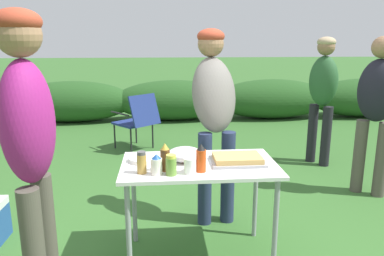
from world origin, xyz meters
name	(u,v)px	position (x,y,z in m)	size (l,w,h in m)	color
ground_plane	(199,256)	(0.00, 0.00, 0.00)	(60.00, 60.00, 0.00)	#336028
shrub_hedge	(174,100)	(0.00, 4.89, 0.40)	(14.40, 0.90, 0.80)	#234C1E
folding_table	(199,174)	(0.00, 0.00, 0.66)	(1.10, 0.64, 0.74)	silver
food_tray	(237,159)	(0.27, -0.01, 0.77)	(0.38, 0.27, 0.06)	#9E9EA3
plate_stack	(144,159)	(-0.40, 0.09, 0.75)	(0.22, 0.22, 0.03)	white
mixing_bowl	(185,154)	(-0.10, 0.07, 0.79)	(0.25, 0.25, 0.10)	silver
paper_cup_stack	(190,166)	(-0.08, -0.19, 0.79)	(0.08, 0.08, 0.10)	white
beer_bottle	(165,158)	(-0.24, -0.13, 0.83)	(0.06, 0.06, 0.19)	brown
mayo_bottle	(156,165)	(-0.30, -0.19, 0.81)	(0.07, 0.07, 0.14)	silver
spice_jar	(142,163)	(-0.40, -0.16, 0.81)	(0.06, 0.06, 0.15)	#B2893D
hot_sauce_bottle	(201,158)	(-0.01, -0.16, 0.83)	(0.07, 0.07, 0.19)	#CC4214
relish_jar	(171,165)	(-0.21, -0.21, 0.81)	(0.07, 0.07, 0.14)	olive
standing_person_in_navy_coat	(214,103)	(0.19, 0.66, 1.06)	(0.43, 0.54, 1.69)	#232D4C
standing_person_in_gray_fleece	(29,136)	(-0.97, -0.51, 1.10)	(0.28, 0.38, 1.76)	#4C473D
standing_person_with_beanie	(377,103)	(1.90, 1.03, 0.97)	(0.48, 0.47, 1.63)	#4C473D
standing_person_in_olive_jacket	(323,88)	(1.77, 2.03, 1.00)	(0.43, 0.47, 1.63)	black
camp_chair_green_behind_table	(138,119)	(-0.61, 2.85, 0.47)	(0.74, 0.75, 0.83)	navy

